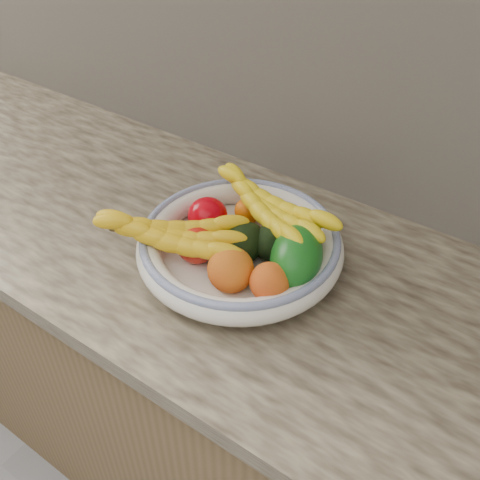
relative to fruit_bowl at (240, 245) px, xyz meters
name	(u,v)px	position (x,y,z in m)	size (l,w,h in m)	color
kitchen_counter	(246,386)	(0.00, 0.03, -0.48)	(2.44, 0.66, 1.40)	brown
fruit_bowl	(240,245)	(0.00, 0.00, 0.00)	(0.39, 0.39, 0.08)	white
clementine_back_left	(248,211)	(-0.04, 0.09, 0.01)	(0.06, 0.06, 0.05)	orange
clementine_back_right	(279,221)	(0.03, 0.10, 0.01)	(0.06, 0.06, 0.05)	#F85705
tomato_left	(208,215)	(-0.09, 0.02, 0.01)	(0.08, 0.08, 0.07)	#C1000D
tomato_near_left	(197,244)	(-0.06, -0.06, 0.01)	(0.08, 0.08, 0.07)	red
avocado_center	(242,244)	(0.01, -0.01, 0.02)	(0.07, 0.11, 0.07)	black
avocado_right	(278,239)	(0.06, 0.04, 0.02)	(0.08, 0.11, 0.08)	black
green_mango	(296,257)	(0.12, 0.00, 0.03)	(0.09, 0.14, 0.10)	#105613
peach_front	(231,270)	(0.04, -0.08, 0.02)	(0.08, 0.08, 0.08)	orange
peach_right	(270,282)	(0.11, -0.07, 0.02)	(0.07, 0.07, 0.07)	orange
banana_bunch_back	(268,211)	(0.01, 0.07, 0.04)	(0.31, 0.11, 0.09)	yellow
banana_bunch_front	(171,238)	(-0.09, -0.09, 0.03)	(0.30, 0.12, 0.08)	yellow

